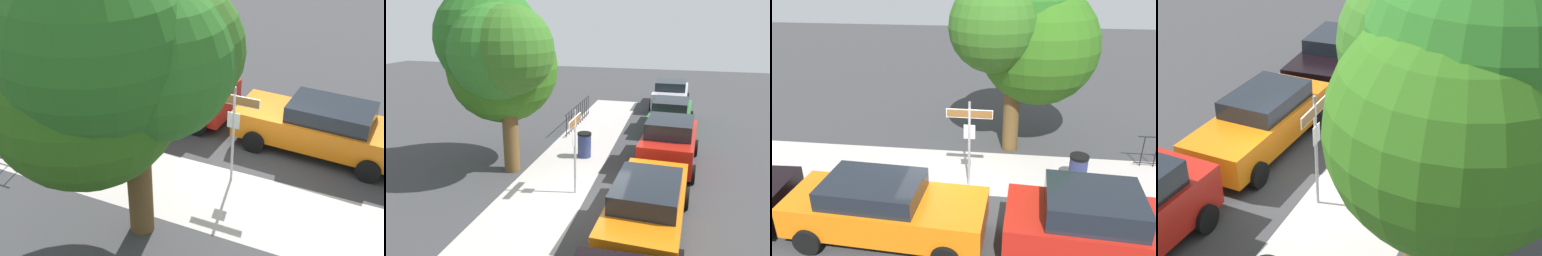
{
  "view_description": "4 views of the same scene",
  "coord_description": "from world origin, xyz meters",
  "views": [
    {
      "loc": [
        -3.15,
        10.64,
        7.67
      ],
      "look_at": [
        1.39,
        0.91,
        1.6
      ],
      "focal_mm": 47.0,
      "sensor_mm": 36.0,
      "label": 1
    },
    {
      "loc": [
        -9.98,
        -2.52,
        5.34
      ],
      "look_at": [
        0.86,
        0.41,
        2.01
      ],
      "focal_mm": 35.66,
      "sensor_mm": 36.0,
      "label": 2
    },
    {
      "loc": [
        1.49,
        -8.94,
        6.11
      ],
      "look_at": [
        0.26,
        1.08,
        1.59
      ],
      "focal_mm": 35.06,
      "sensor_mm": 36.0,
      "label": 3
    },
    {
      "loc": [
        9.64,
        4.84,
        7.48
      ],
      "look_at": [
        0.05,
        1.01,
        1.82
      ],
      "focal_mm": 51.46,
      "sensor_mm": 36.0,
      "label": 4
    }
  ],
  "objects": [
    {
      "name": "car_green",
      "position": [
        8.35,
        -2.21,
        0.79
      ],
      "size": [
        4.34,
        2.18,
        1.52
      ],
      "rotation": [
        0.0,
        0.0,
        -0.06
      ],
      "color": "#236E2C",
      "rests_on": "ground_plane"
    },
    {
      "name": "trash_bin",
      "position": [
        3.65,
        0.9,
        0.49
      ],
      "size": [
        0.55,
        0.55,
        0.98
      ],
      "color": "navy",
      "rests_on": "ground_plane"
    },
    {
      "name": "street_sign",
      "position": [
        0.49,
        0.4,
        1.82
      ],
      "size": [
        1.27,
        0.07,
        2.67
      ],
      "color": "#9EA0A5",
      "rests_on": "ground_plane"
    },
    {
      "name": "ground_plane",
      "position": [
        0.0,
        0.0,
        0.0
      ],
      "size": [
        60.0,
        60.0,
        0.0
      ],
      "primitive_type": "plane",
      "color": "#38383A"
    },
    {
      "name": "sidewalk_strip",
      "position": [
        2.0,
        1.3,
        0.0
      ],
      "size": [
        24.0,
        2.6,
        0.0
      ],
      "primitive_type": "cube",
      "color": "#B0A8A3",
      "rests_on": "ground_plane"
    },
    {
      "name": "car_silver",
      "position": [
        13.15,
        -2.03,
        0.85
      ],
      "size": [
        4.69,
        2.21,
        1.65
      ],
      "rotation": [
        0.0,
        0.0,
        -0.02
      ],
      "color": "silver",
      "rests_on": "ground_plane"
    },
    {
      "name": "shade_tree",
      "position": [
        1.84,
        3.44,
        4.07
      ],
      "size": [
        4.82,
        4.38,
        6.38
      ],
      "color": "brown",
      "rests_on": "ground_plane"
    },
    {
      "name": "car_red",
      "position": [
        3.56,
        -2.31,
        0.92
      ],
      "size": [
        4.14,
        2.19,
        1.83
      ],
      "rotation": [
        0.0,
        0.0,
        -0.06
      ],
      "color": "#B21B12",
      "rests_on": "ground_plane"
    },
    {
      "name": "iron_fence",
      "position": [
        7.96,
        2.3,
        0.56
      ],
      "size": [
        4.6,
        0.04,
        1.07
      ],
      "color": "black",
      "rests_on": "ground_plane"
    },
    {
      "name": "car_orange",
      "position": [
        -1.25,
        -1.96,
        0.8
      ],
      "size": [
        4.74,
        2.14,
        1.54
      ],
      "rotation": [
        0.0,
        0.0,
        -0.05
      ],
      "color": "orange",
      "rests_on": "ground_plane"
    }
  ]
}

